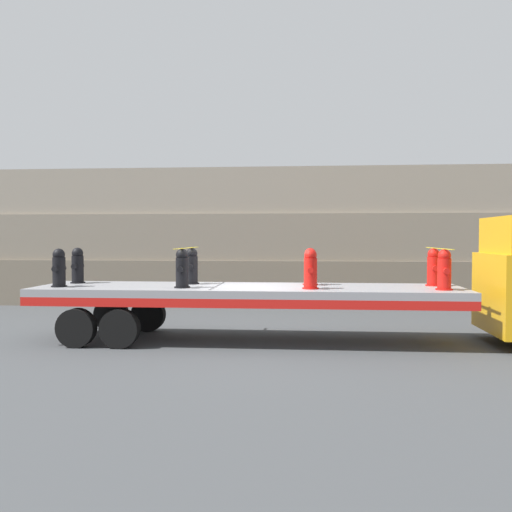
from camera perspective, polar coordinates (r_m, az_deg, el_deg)
The scene contains 13 objects.
ground_plane at distance 13.76m, azimuth -0.78°, elevation -8.48°, with size 120.00×120.00×0.00m, color #3F4244.
rock_cliff at distance 21.39m, azimuth 1.42°, elevation 1.89°, with size 60.00×3.30×4.96m.
flatbed_trailer at distance 13.67m, azimuth -3.02°, elevation -3.98°, with size 10.05×2.58×1.31m.
fire_hydrant_black_near_0 at distance 14.20m, azimuth -19.10°, elevation -1.16°, with size 0.37×0.53×0.91m.
fire_hydrant_black_far_0 at distance 15.20m, azimuth -17.41°, elevation -0.95°, with size 0.37×0.53×0.91m.
fire_hydrant_black_near_1 at distance 13.26m, azimuth -7.39°, elevation -1.28°, with size 0.37×0.53×0.91m.
fire_hydrant_black_far_1 at distance 14.32m, azimuth -6.44°, elevation -1.04°, with size 0.37×0.53×0.91m.
fire_hydrant_red_near_2 at distance 12.94m, azimuth 5.47°, elevation -1.35°, with size 0.37×0.53×0.91m.
fire_hydrant_red_far_2 at distance 14.03m, azimuth 5.45°, elevation -1.10°, with size 0.37×0.53×0.91m.
fire_hydrant_red_near_3 at distance 13.28m, azimuth 18.32°, elevation -1.36°, with size 0.37×0.53×0.91m.
fire_hydrant_red_far_3 at distance 14.35m, azimuth 17.33°, elevation -1.11°, with size 0.37×0.53×0.91m.
cargo_strap_rear at distance 13.77m, azimuth -6.91°, elevation 0.80°, with size 0.05×2.68×0.01m.
cargo_strap_middle at distance 13.80m, azimuth 17.82°, elevation 0.73°, with size 0.05×2.68×0.01m.
Camera 1 is at (1.42, -13.46, 2.48)m, focal length 40.00 mm.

